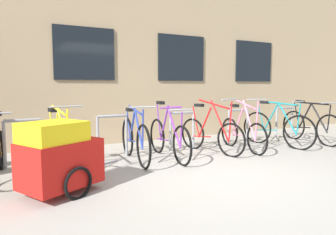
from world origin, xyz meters
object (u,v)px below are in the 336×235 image
object	(u,v)px
bicycle_black	(310,126)
bicycle_red	(211,134)
bicycle_teal	(277,128)
bike_trailer	(59,157)
bicycle_yellow	(59,147)
bicycle_pink	(242,132)
bicycle_blue	(135,139)
bicycle_purple	(168,137)

from	to	relation	value
bicycle_black	bicycle_red	bearing A→B (deg)	176.00
bicycle_teal	bike_trailer	xyz separation A→B (m)	(-4.74, -0.95, 0.06)
bicycle_red	bicycle_teal	distance (m)	1.69
bicycle_yellow	bike_trailer	distance (m)	0.94
bicycle_yellow	bike_trailer	xyz separation A→B (m)	(-0.14, -0.93, 0.06)
bicycle_yellow	bicycle_pink	size ratio (longest dim) A/B	1.06
bicycle_red	bicycle_yellow	bearing A→B (deg)	-176.79
bicycle_pink	bicycle_teal	world-z (taller)	bicycle_pink
bicycle_black	bicycle_blue	world-z (taller)	bicycle_blue
bicycle_red	bicycle_pink	size ratio (longest dim) A/B	1.02
bicycle_red	bicycle_teal	world-z (taller)	bicycle_red
bicycle_purple	bicycle_black	bearing A→B (deg)	-2.07
bicycle_purple	bicycle_teal	xyz separation A→B (m)	(2.67, -0.09, 0.01)
bicycle_pink	bike_trailer	size ratio (longest dim) A/B	1.13
bicycle_yellow	bicycle_red	bearing A→B (deg)	3.21
bicycle_red	bike_trailer	bearing A→B (deg)	-160.33
bicycle_pink	bicycle_blue	distance (m)	2.33
bike_trailer	bicycle_purple	bearing A→B (deg)	26.62
bicycle_blue	bicycle_red	bearing A→B (deg)	-1.26
bicycle_pink	bicycle_red	bearing A→B (deg)	170.06
bicycle_purple	bicycle_red	bearing A→B (deg)	3.25
bicycle_red	bicycle_blue	world-z (taller)	bicycle_red
bicycle_red	bicycle_teal	xyz separation A→B (m)	(1.69, -0.14, 0.02)
bicycle_yellow	bike_trailer	bearing A→B (deg)	-98.36
bicycle_pink	bicycle_yellow	bearing A→B (deg)	-179.39
bicycle_yellow	bicycle_purple	size ratio (longest dim) A/B	0.96
bicycle_black	bicycle_pink	distance (m)	2.01
bicycle_black	bicycle_pink	size ratio (longest dim) A/B	1.10
bicycle_pink	bicycle_blue	bearing A→B (deg)	176.06
bicycle_purple	bike_trailer	world-z (taller)	bicycle_purple
bicycle_black	bicycle_teal	xyz separation A→B (m)	(-1.04, 0.05, 0.01)
bicycle_red	bike_trailer	world-z (taller)	bicycle_red
bicycle_teal	bicycle_blue	bearing A→B (deg)	176.89
bicycle_yellow	bicycle_blue	distance (m)	1.32
bicycle_red	bicycle_black	size ratio (longest dim) A/B	0.92
bicycle_red	bicycle_yellow	distance (m)	2.92
bicycle_red	bicycle_purple	size ratio (longest dim) A/B	0.92
bicycle_purple	bicycle_pink	xyz separation A→B (m)	(1.70, -0.07, -0.02)
bicycle_black	bicycle_teal	world-z (taller)	bicycle_teal
bicycle_teal	bike_trailer	distance (m)	4.83
bike_trailer	bicycle_red	bearing A→B (deg)	19.67
bicycle_black	bicycle_purple	world-z (taller)	bicycle_purple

